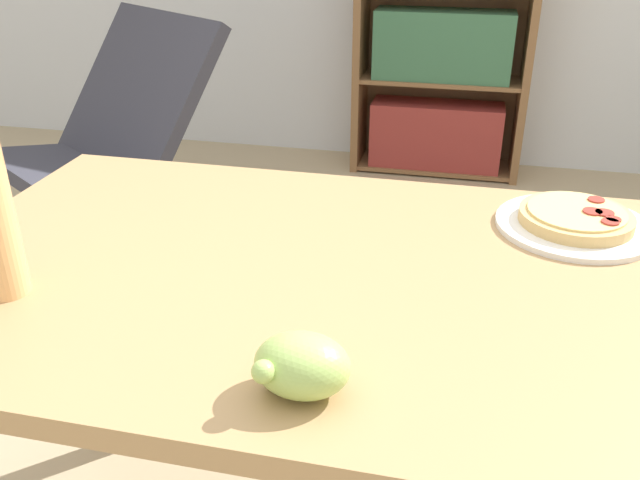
# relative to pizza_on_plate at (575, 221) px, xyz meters

# --- Properties ---
(dining_table) EXTENTS (1.38, 0.78, 0.75)m
(dining_table) POSITION_rel_pizza_on_plate_xyz_m (-0.32, -0.23, -0.11)
(dining_table) COLOR tan
(dining_table) RESTS_ON ground_plane
(pizza_on_plate) EXTENTS (0.26, 0.26, 0.04)m
(pizza_on_plate) POSITION_rel_pizza_on_plate_xyz_m (0.00, 0.00, 0.00)
(pizza_on_plate) COLOR white
(pizza_on_plate) RESTS_ON dining_table
(grape_bunch) EXTENTS (0.11, 0.09, 0.07)m
(grape_bunch) POSITION_rel_pizza_on_plate_xyz_m (-0.35, -0.52, 0.02)
(grape_bunch) COLOR #A8CC66
(grape_bunch) RESTS_ON dining_table
(lounge_chair_near) EXTENTS (0.95, 1.01, 0.88)m
(lounge_chair_near) POSITION_rel_pizza_on_plate_xyz_m (-1.51, 1.06, -0.48)
(lounge_chair_near) COLOR slate
(lounge_chair_near) RESTS_ON ground_plane
(bookshelf) EXTENTS (0.83, 0.30, 1.37)m
(bookshelf) POSITION_rel_pizza_on_plate_xyz_m (-0.35, 2.25, -0.12)
(bookshelf) COLOR brown
(bookshelf) RESTS_ON ground_plane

